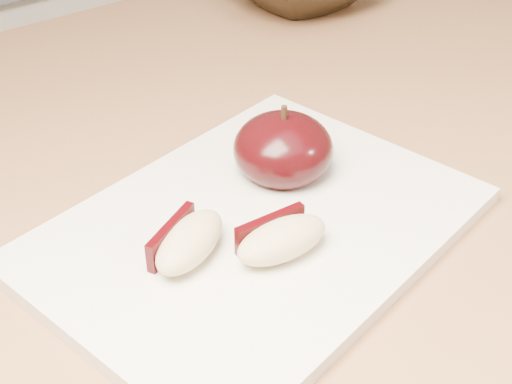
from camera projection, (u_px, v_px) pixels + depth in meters
cutting_board at (256, 229)px, 0.48m from camera, size 0.32×0.26×0.01m
apple_half at (283, 149)px, 0.52m from camera, size 0.09×0.09×0.06m
apple_wedge_a at (188, 241)px, 0.44m from camera, size 0.07×0.06×0.02m
apple_wedge_b at (281, 238)px, 0.44m from camera, size 0.07×0.04×0.02m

